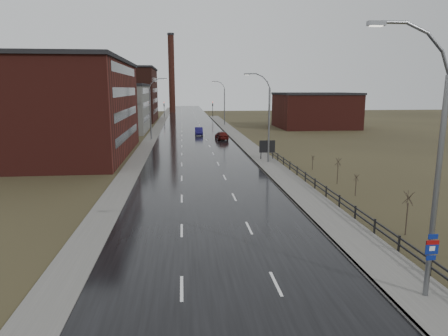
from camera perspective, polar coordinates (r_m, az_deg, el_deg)
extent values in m
cube|color=black|center=(74.35, -4.28, 3.96)|extent=(14.00, 300.00, 0.06)
cube|color=#595651|center=(50.75, 6.34, 0.58)|extent=(3.20, 180.00, 0.18)
cube|color=slate|center=(50.45, 4.65, 0.54)|extent=(0.16, 180.00, 0.18)
cube|color=#595651|center=(74.56, -10.61, 3.85)|extent=(2.40, 260.00, 0.12)
cube|color=#471914|center=(61.75, -23.97, 7.58)|extent=(22.00, 28.00, 13.00)
cube|color=black|center=(61.80, -24.48, 13.82)|extent=(22.44, 28.56, 0.50)
cube|color=black|center=(59.60, -13.58, 4.75)|extent=(0.06, 22.40, 1.20)
cube|color=black|center=(59.35, -13.72, 7.62)|extent=(0.06, 22.40, 1.20)
cube|color=black|center=(59.25, -13.86, 10.52)|extent=(0.06, 22.40, 1.20)
cube|color=black|center=(59.30, -13.99, 13.42)|extent=(0.06, 22.40, 1.20)
cube|color=slate|center=(93.19, -15.92, 8.11)|extent=(16.00, 20.00, 10.00)
cube|color=black|center=(93.09, -16.09, 11.34)|extent=(16.32, 20.40, 0.50)
cube|color=black|center=(92.28, -10.93, 7.07)|extent=(0.06, 16.00, 1.20)
cube|color=black|center=(92.12, -11.00, 8.93)|extent=(0.06, 16.00, 1.20)
cube|color=black|center=(92.06, -11.07, 10.79)|extent=(0.06, 16.00, 1.20)
cube|color=#331611|center=(123.51, -15.92, 9.95)|extent=(26.00, 24.00, 15.00)
cube|color=black|center=(123.63, -16.12, 13.54)|extent=(26.52, 24.48, 0.50)
cube|color=black|center=(122.15, -9.74, 8.09)|extent=(0.06, 19.20, 1.20)
cube|color=black|center=(122.02, -9.79, 9.50)|extent=(0.06, 19.20, 1.20)
cube|color=black|center=(121.98, -9.84, 10.90)|extent=(0.06, 19.20, 1.20)
cube|color=black|center=(122.00, -9.89, 12.31)|extent=(0.06, 19.20, 1.20)
cube|color=#471914|center=(101.20, 12.87, 7.91)|extent=(18.00, 16.00, 8.00)
cube|color=black|center=(101.06, 12.98, 10.31)|extent=(18.36, 16.32, 0.50)
cylinder|color=#331611|center=(163.86, -7.49, 13.12)|extent=(2.40, 2.40, 30.00)
cylinder|color=black|center=(165.09, -7.64, 18.44)|extent=(2.70, 2.70, 0.80)
cylinder|color=slate|center=(19.64, 28.04, -3.18)|extent=(0.24, 0.24, 10.00)
cylinder|color=slate|center=(19.05, 29.10, 12.93)|extent=(0.57, 0.14, 1.12)
cylinder|color=slate|center=(18.81, 27.93, 15.58)|extent=(0.91, 0.14, 0.91)
cylinder|color=slate|center=(18.44, 25.88, 17.58)|extent=(1.12, 0.14, 0.57)
cylinder|color=slate|center=(18.00, 23.19, 18.59)|extent=(1.15, 0.14, 0.14)
cube|color=slate|center=(17.65, 20.93, 18.75)|extent=(0.70, 0.28, 0.18)
cube|color=silver|center=(17.64, 20.90, 18.43)|extent=(0.50, 0.20, 0.04)
cube|color=navy|center=(20.08, 27.71, -8.67)|extent=(0.45, 0.04, 0.22)
cube|color=navy|center=(20.24, 27.58, -10.00)|extent=(0.60, 0.04, 0.65)
cube|color=maroon|center=(20.16, 27.66, -9.40)|extent=(0.60, 0.04, 0.20)
cube|color=navy|center=(20.42, 27.45, -11.31)|extent=(0.45, 0.04, 0.22)
cube|color=silver|center=(20.24, 27.60, -10.15)|extent=(0.26, 0.02, 0.22)
cylinder|color=slate|center=(51.12, 6.44, 5.93)|extent=(0.24, 0.24, 9.50)
cylinder|color=slate|center=(50.86, 6.38, 11.72)|extent=(0.51, 0.14, 0.98)
cylinder|color=slate|center=(50.78, 5.86, 12.53)|extent=(0.81, 0.14, 0.81)
cylinder|color=slate|center=(50.65, 5.06, 13.09)|extent=(0.98, 0.14, 0.51)
cylinder|color=slate|center=(50.51, 4.10, 13.30)|extent=(1.01, 0.14, 0.14)
cube|color=slate|center=(50.39, 3.31, 13.26)|extent=(0.70, 0.28, 0.18)
cube|color=silver|center=(50.39, 3.30, 13.15)|extent=(0.50, 0.20, 0.04)
cylinder|color=slate|center=(76.09, -10.46, 7.55)|extent=(0.24, 0.24, 9.50)
cylinder|color=slate|center=(75.94, -10.48, 11.44)|extent=(0.51, 0.14, 0.98)
cylinder|color=slate|center=(75.91, -10.13, 11.99)|extent=(0.81, 0.14, 0.81)
cylinder|color=slate|center=(75.87, -9.59, 12.36)|extent=(0.98, 0.14, 0.51)
cylinder|color=slate|center=(75.83, -8.95, 12.51)|extent=(1.01, 0.14, 0.14)
cube|color=slate|center=(75.80, -8.41, 12.49)|extent=(0.70, 0.28, 0.18)
cube|color=silver|center=(75.80, -8.41, 12.41)|extent=(0.50, 0.20, 0.04)
cylinder|color=slate|center=(104.39, 0.06, 8.70)|extent=(0.24, 0.24, 9.50)
cylinder|color=slate|center=(104.27, -0.03, 11.53)|extent=(0.51, 0.14, 0.98)
cylinder|color=slate|center=(104.23, -0.30, 11.92)|extent=(0.81, 0.14, 0.81)
cylinder|color=slate|center=(104.17, -0.70, 12.18)|extent=(0.98, 0.14, 0.51)
cylinder|color=slate|center=(104.10, -1.17, 12.27)|extent=(1.01, 0.14, 0.14)
cube|color=slate|center=(104.04, -1.55, 12.24)|extent=(0.70, 0.28, 0.18)
cube|color=silver|center=(104.04, -1.55, 12.19)|extent=(0.50, 0.20, 0.04)
cube|color=black|center=(23.39, 27.38, -12.43)|extent=(0.10, 0.10, 1.10)
cube|color=black|center=(25.73, 23.71, -9.96)|extent=(0.10, 0.10, 1.10)
cube|color=black|center=(28.21, 20.71, -7.88)|extent=(0.10, 0.10, 1.10)
cube|color=black|center=(30.77, 18.23, -6.13)|extent=(0.10, 0.10, 1.10)
cube|color=black|center=(33.41, 16.15, -4.64)|extent=(0.10, 0.10, 1.10)
cube|color=black|center=(36.10, 14.38, -3.36)|extent=(0.10, 0.10, 1.10)
cube|color=black|center=(38.84, 12.86, -2.26)|extent=(0.10, 0.10, 1.10)
cube|color=black|center=(41.62, 11.55, -1.31)|extent=(0.10, 0.10, 1.10)
cube|color=black|center=(44.42, 10.40, -0.47)|extent=(0.10, 0.10, 1.10)
cube|color=black|center=(47.25, 9.39, 0.26)|extent=(0.10, 0.10, 1.10)
cube|color=black|center=(50.10, 8.49, 0.92)|extent=(0.10, 0.10, 1.10)
cube|color=black|center=(52.97, 7.69, 1.50)|extent=(0.10, 0.10, 1.10)
cube|color=black|center=(55.84, 6.98, 2.02)|extent=(0.10, 0.10, 1.10)
cube|color=black|center=(58.74, 6.33, 2.49)|extent=(0.10, 0.10, 1.10)
cube|color=black|center=(35.55, 14.69, -2.94)|extent=(0.08, 53.00, 0.10)
cube|color=black|center=(35.65, 14.65, -3.56)|extent=(0.08, 53.00, 0.10)
cylinder|color=#382D23|center=(28.80, 24.63, -6.66)|extent=(0.08, 0.08, 2.19)
cylinder|color=#382D23|center=(28.44, 24.95, -3.92)|extent=(0.04, 0.73, 0.86)
cylinder|color=#382D23|center=(28.46, 24.84, -3.90)|extent=(0.69, 0.27, 0.87)
cylinder|color=#382D23|center=(28.42, 24.77, -3.91)|extent=(0.41, 0.62, 0.88)
cylinder|color=#382D23|center=(28.37, 24.83, -3.94)|extent=(0.41, 0.62, 0.88)
cylinder|color=#382D23|center=(28.38, 24.94, -3.94)|extent=(0.69, 0.27, 0.87)
cylinder|color=#382D23|center=(37.60, 18.30, -2.72)|extent=(0.08, 0.08, 1.46)
cylinder|color=#382D23|center=(37.41, 18.46, -1.30)|extent=(0.04, 0.50, 0.58)
cylinder|color=#382D23|center=(37.44, 18.38, -1.28)|extent=(0.47, 0.19, 0.59)
cylinder|color=#382D23|center=(37.40, 18.31, -1.29)|extent=(0.29, 0.42, 0.60)
cylinder|color=#382D23|center=(37.35, 18.35, -1.31)|extent=(0.29, 0.42, 0.60)
cylinder|color=#382D23|center=(37.36, 18.44, -1.31)|extent=(0.47, 0.19, 0.59)
cylinder|color=#382D23|center=(41.80, 15.92, -0.86)|extent=(0.08, 0.08, 1.96)
cylinder|color=#382D23|center=(41.58, 16.08, 0.86)|extent=(0.04, 0.66, 0.77)
cylinder|color=#382D23|center=(41.61, 16.01, 0.87)|extent=(0.62, 0.25, 0.78)
cylinder|color=#382D23|center=(41.58, 15.95, 0.86)|extent=(0.37, 0.56, 0.79)
cylinder|color=#382D23|center=(41.52, 15.98, 0.85)|extent=(0.37, 0.56, 0.79)
cylinder|color=#382D23|center=(41.53, 16.06, 0.85)|extent=(0.62, 0.25, 0.78)
cylinder|color=#382D23|center=(48.36, 12.54, 0.49)|extent=(0.08, 0.08, 1.25)
cylinder|color=#382D23|center=(48.24, 12.63, 1.43)|extent=(0.04, 0.43, 0.50)
cylinder|color=#382D23|center=(48.27, 12.58, 1.44)|extent=(0.41, 0.17, 0.51)
cylinder|color=#382D23|center=(48.23, 12.52, 1.44)|extent=(0.25, 0.37, 0.51)
cylinder|color=#382D23|center=(48.18, 12.54, 1.43)|extent=(0.25, 0.37, 0.51)
cylinder|color=#382D23|center=(48.18, 12.61, 1.42)|extent=(0.41, 0.17, 0.51)
cube|color=black|center=(53.71, 5.30, 2.07)|extent=(0.10, 0.10, 1.80)
cube|color=black|center=(54.04, 6.99, 2.09)|extent=(0.10, 0.10, 1.80)
cube|color=silver|center=(53.68, 6.18, 3.09)|extent=(2.03, 0.08, 1.53)
cube|color=black|center=(53.63, 6.19, 3.08)|extent=(2.13, 0.04, 1.63)
cylinder|color=black|center=(134.02, -8.54, 8.22)|extent=(0.16, 0.16, 5.20)
imported|color=black|center=(133.93, -8.57, 9.14)|extent=(0.58, 2.73, 1.10)
sphere|color=#FF190C|center=(133.77, -8.57, 9.27)|extent=(0.18, 0.18, 0.18)
cylinder|color=black|center=(134.27, -1.63, 8.35)|extent=(0.16, 0.16, 5.20)
imported|color=black|center=(134.18, -1.64, 9.26)|extent=(0.58, 2.73, 1.10)
sphere|color=#FF190C|center=(134.02, -1.63, 9.39)|extent=(0.18, 0.18, 0.18)
imported|color=#130E47|center=(83.16, -3.62, 5.25)|extent=(1.70, 4.64, 1.52)
imported|color=#480E0C|center=(74.84, -0.33, 4.65)|extent=(2.48, 4.97, 1.63)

